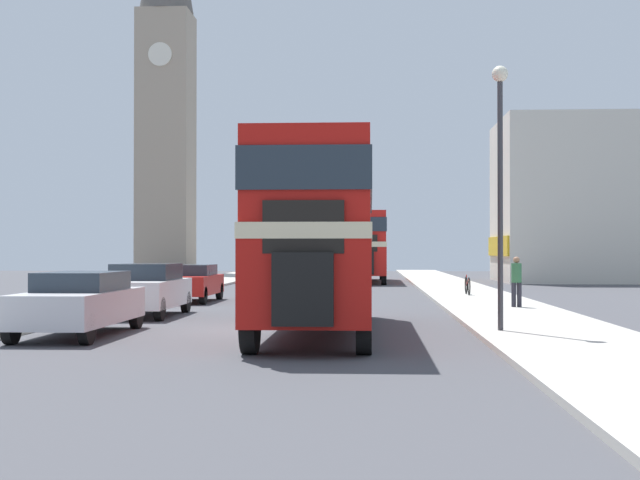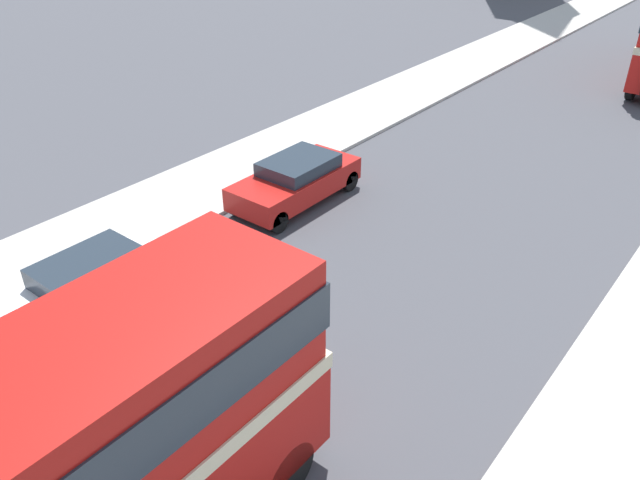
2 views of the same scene
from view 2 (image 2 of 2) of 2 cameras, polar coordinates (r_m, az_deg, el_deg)
The scene contains 2 objects.
car_parked_mid at distance 14.55m, azimuth -20.33°, elevation -4.40°, with size 1.83×4.26×1.50m.
car_parked_far at distance 18.60m, azimuth -2.21°, elevation 5.52°, with size 1.79×4.23×1.36m.
Camera 2 is at (7.11, -1.23, 8.78)m, focal length 35.00 mm.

